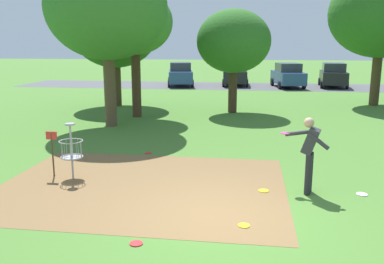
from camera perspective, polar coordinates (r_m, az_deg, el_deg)
ground_plane at (r=8.12m, az=3.84°, el=-11.64°), size 160.00×160.00×0.00m
dirt_tee_pad at (r=9.85m, az=-6.92°, el=-7.33°), size 6.67×5.20×0.01m
disc_golf_basket at (r=10.52m, az=-16.66°, el=-2.22°), size 0.98×0.58×1.39m
player_foreground_watching at (r=9.38m, az=15.97°, el=-2.45°), size 1.00×0.73×1.71m
frisbee_near_basket at (r=9.93m, az=22.50°, el=-7.99°), size 0.24×0.24×0.02m
frisbee_mid_grass at (r=9.54m, az=9.90°, el=-8.04°), size 0.24×0.24×0.02m
frisbee_far_left at (r=12.61m, az=-6.07°, el=-2.92°), size 0.21×0.21×0.02m
frisbee_far_right at (r=7.16m, az=-7.75°, el=-15.06°), size 0.22×0.22×0.02m
frisbee_scattered_a at (r=7.78m, az=7.20°, el=-12.75°), size 0.22×0.22×0.02m
tree_near_left at (r=24.37m, az=24.83°, el=14.69°), size 5.41×5.41×7.13m
tree_near_right at (r=18.75m, az=-7.97°, el=14.79°), size 3.35×3.35×5.64m
tree_mid_center at (r=22.30m, az=-10.66°, el=13.65°), size 4.52×4.52×5.88m
tree_mid_right at (r=19.89m, az=5.80°, el=12.36°), size 3.49×3.49×4.88m
tree_far_left at (r=16.79m, az=-11.76°, el=16.47°), size 4.70×4.70×6.63m
parking_lot_strip at (r=32.85m, az=7.25°, el=6.33°), size 36.00×6.00×0.01m
parked_car_leftmost at (r=32.89m, az=-1.62°, el=8.03°), size 2.55×4.46×1.84m
parked_car_center_left at (r=33.37m, az=6.05°, el=8.03°), size 2.08×4.25×1.84m
parked_car_center_right at (r=32.48m, az=13.15°, el=7.67°), size 2.47×4.43×1.84m
parked_car_rightmost at (r=33.72m, az=19.00°, el=7.48°), size 2.27×4.35×1.84m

